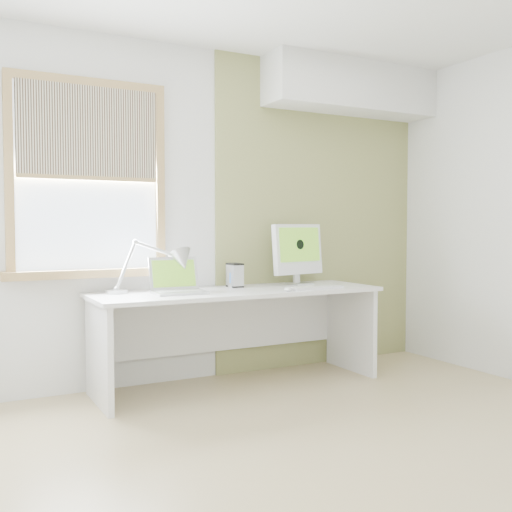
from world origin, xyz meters
TOP-DOWN VIEW (x-y plane):
  - room at (0.00, 0.00)m, footprint 4.04×3.54m
  - accent_wall at (1.00, 1.74)m, footprint 2.00×0.02m
  - soffit at (1.20, 1.57)m, footprint 1.60×0.40m
  - window at (-1.00, 1.71)m, footprint 1.20×0.14m
  - desk at (0.03, 1.44)m, footprint 2.20×0.70m
  - desk_lamp at (-0.47, 1.49)m, footprint 0.67×0.33m
  - laptop at (-0.46, 1.40)m, footprint 0.37×0.31m
  - phone_dock at (0.06, 1.56)m, footprint 0.08×0.08m
  - external_drive at (0.09, 1.57)m, footprint 0.09×0.15m
  - imac at (0.65, 1.54)m, footprint 0.51×0.21m
  - keyboard at (0.58, 1.16)m, footprint 0.45×0.13m
  - mouse at (0.31, 1.12)m, footprint 0.10×0.12m

SIDE VIEW (x-z plane):
  - desk at x=0.03m, z-range 0.17..0.90m
  - keyboard at x=0.58m, z-range 0.73..0.75m
  - mouse at x=0.31m, z-range 0.73..0.76m
  - phone_dock at x=0.06m, z-range 0.70..0.83m
  - laptop at x=-0.46m, z-range 0.67..0.92m
  - external_drive at x=0.09m, z-range 0.73..0.92m
  - desk_lamp at x=-0.47m, z-range 0.74..1.12m
  - imac at x=0.65m, z-range 0.76..1.25m
  - room at x=0.00m, z-range -0.02..2.62m
  - accent_wall at x=1.00m, z-range 0.00..2.60m
  - window at x=-1.00m, z-range 0.83..2.25m
  - soffit at x=1.20m, z-range 2.19..2.61m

